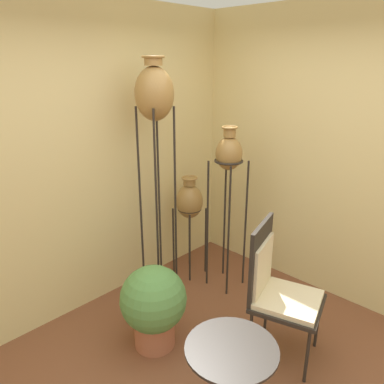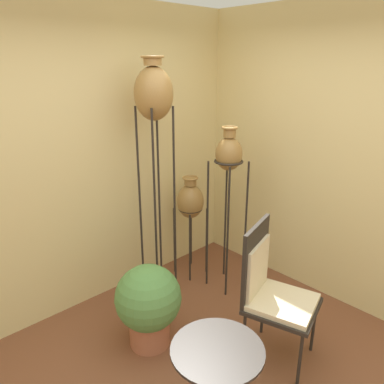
% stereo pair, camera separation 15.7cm
% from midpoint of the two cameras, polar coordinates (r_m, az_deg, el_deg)
% --- Properties ---
extents(wall_back, '(7.39, 0.06, 2.70)m').
position_cam_midpoint_polar(wall_back, '(3.38, -18.05, 4.02)').
color(wall_back, beige).
rests_on(wall_back, ground_plane).
extents(wall_right, '(0.06, 7.39, 2.70)m').
position_cam_midpoint_polar(wall_right, '(3.54, 23.22, 4.06)').
color(wall_right, beige).
rests_on(wall_right, ground_plane).
extents(vase_stand_tall, '(0.33, 0.33, 2.23)m').
position_cam_midpoint_polar(vase_stand_tall, '(3.25, -7.15, 13.83)').
color(vase_stand_tall, '#28231E').
rests_on(vase_stand_tall, ground_plane).
extents(vase_stand_medium, '(0.29, 0.29, 1.63)m').
position_cam_midpoint_polar(vase_stand_medium, '(3.48, 4.33, 5.00)').
color(vase_stand_medium, '#28231E').
rests_on(vase_stand_medium, ground_plane).
extents(vase_stand_short, '(0.28, 0.28, 1.09)m').
position_cam_midpoint_polar(vase_stand_short, '(3.85, -1.56, -1.55)').
color(vase_stand_short, '#28231E').
rests_on(vase_stand_short, ground_plane).
extents(chair, '(0.60, 0.61, 1.08)m').
position_cam_midpoint_polar(chair, '(2.95, 11.20, -13.81)').
color(chair, '#28231E').
rests_on(chair, ground_plane).
extents(side_table, '(0.53, 0.53, 0.68)m').
position_cam_midpoint_polar(side_table, '(2.38, 3.81, -25.88)').
color(side_table, '#28231E').
rests_on(side_table, ground_plane).
extents(potted_plant, '(0.53, 0.53, 0.70)m').
position_cam_midpoint_polar(potted_plant, '(3.09, -7.39, -16.59)').
color(potted_plant, '#B26647').
rests_on(potted_plant, ground_plane).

